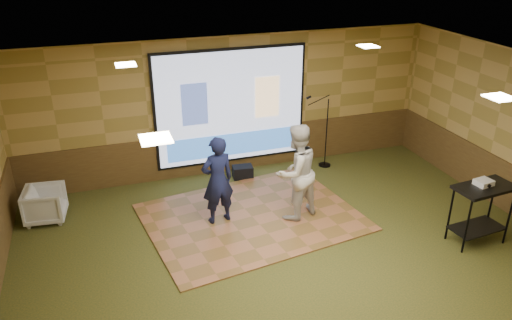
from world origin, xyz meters
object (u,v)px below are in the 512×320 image
object	(u,v)px
banquet_chair	(45,204)
duffel_bag	(243,172)
player_left	(218,180)
player_right	(296,172)
dance_floor	(252,217)
projector	(484,182)
av_table	(482,202)
projector_screen	(231,108)
mic_stand	(323,146)

from	to	relation	value
banquet_chair	duffel_bag	size ratio (longest dim) A/B	1.66
player_left	player_right	bearing A→B (deg)	158.63
dance_floor	banquet_chair	xyz separation A→B (m)	(-3.64, 1.17, 0.31)
dance_floor	projector	size ratio (longest dim) A/B	13.81
player_left	duffel_bag	world-z (taller)	player_left
av_table	duffel_bag	distance (m)	4.82
av_table	projector_screen	bearing A→B (deg)	128.25
dance_floor	av_table	bearing A→B (deg)	-29.86
banquet_chair	duffel_bag	xyz separation A→B (m)	(3.97, 0.50, -0.19)
player_right	projector	bearing A→B (deg)	127.90
player_left	player_right	xyz separation A→B (m)	(1.39, -0.30, 0.08)
av_table	dance_floor	bearing A→B (deg)	150.14
projector_screen	player_left	xyz separation A→B (m)	(-0.85, -2.02, -0.62)
player_left	av_table	world-z (taller)	player_left
player_right	duffel_bag	bearing A→B (deg)	-96.69
av_table	mic_stand	size ratio (longest dim) A/B	0.63
player_right	av_table	world-z (taller)	player_right
dance_floor	player_right	bearing A→B (deg)	-16.49
projector_screen	projector	distance (m)	5.14
player_left	duffel_bag	xyz separation A→B (m)	(0.96, 1.60, -0.73)
dance_floor	av_table	size ratio (longest dim) A/B	3.55
dance_floor	av_table	xyz separation A→B (m)	(3.43, -1.97, 0.76)
dance_floor	mic_stand	distance (m)	2.84
av_table	projector	xyz separation A→B (m)	(-0.01, 0.05, 0.35)
projector_screen	projector	size ratio (longest dim) A/B	12.00
projector	player_left	bearing A→B (deg)	145.77
dance_floor	duffel_bag	distance (m)	1.71
duffel_bag	projector_screen	bearing A→B (deg)	104.10
player_left	player_right	size ratio (longest dim) A/B	0.91
projector_screen	dance_floor	size ratio (longest dim) A/B	0.87
projector_screen	dance_floor	distance (m)	2.56
mic_stand	duffel_bag	xyz separation A→B (m)	(-1.91, 0.01, -0.36)
player_right	av_table	xyz separation A→B (m)	(2.66, -1.74, -0.17)
projector	mic_stand	size ratio (longest dim) A/B	0.16
projector_screen	av_table	size ratio (longest dim) A/B	3.09
projector	duffel_bag	distance (m)	4.84
projector_screen	player_right	bearing A→B (deg)	-76.92
projector	player_right	bearing A→B (deg)	139.41
dance_floor	mic_stand	world-z (taller)	mic_stand
player_right	mic_stand	xyz separation A→B (m)	(1.48, 1.89, -0.45)
mic_stand	duffel_bag	world-z (taller)	mic_stand
av_table	projector	size ratio (longest dim) A/B	3.89
projector	dance_floor	bearing A→B (deg)	142.66
player_right	projector_screen	bearing A→B (deg)	-96.46
projector_screen	duffel_bag	bearing A→B (deg)	-75.90
banquet_chair	projector	bearing A→B (deg)	-107.08
player_right	banquet_chair	distance (m)	4.66
projector	banquet_chair	bearing A→B (deg)	148.35
dance_floor	player_right	size ratio (longest dim) A/B	2.09
projector	mic_stand	distance (m)	3.82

